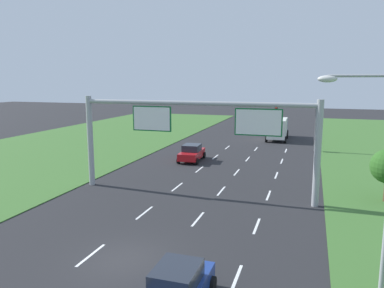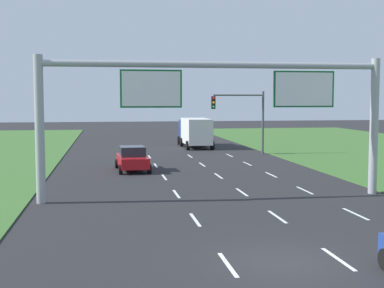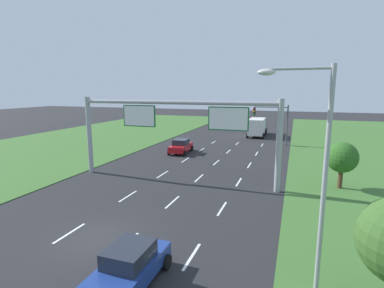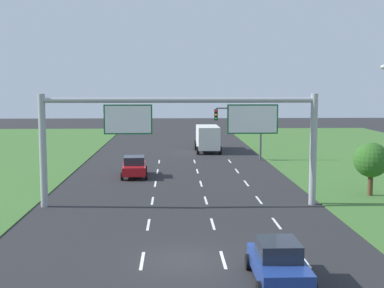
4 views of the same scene
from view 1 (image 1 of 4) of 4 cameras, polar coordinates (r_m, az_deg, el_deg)
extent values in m
plane|color=#262628|center=(18.32, -10.34, -17.05)|extent=(200.00, 200.00, 0.00)
cube|color=white|center=(19.14, -15.16, -16.01)|extent=(0.14, 2.40, 0.01)
cube|color=white|center=(23.97, -7.26, -10.35)|extent=(0.14, 2.40, 0.01)
cube|color=white|center=(29.23, -2.26, -6.54)|extent=(0.14, 2.40, 0.01)
cube|color=white|center=(34.73, 1.14, -3.89)|extent=(0.14, 2.40, 0.01)
cube|color=white|center=(40.38, 3.58, -1.97)|extent=(0.14, 2.40, 0.01)
cube|color=white|center=(46.12, 5.41, -0.51)|extent=(0.14, 2.40, 0.01)
cube|color=white|center=(17.64, -5.05, -18.03)|extent=(0.14, 2.40, 0.01)
cube|color=white|center=(22.78, 0.91, -11.36)|extent=(0.14, 2.40, 0.01)
cube|color=white|center=(28.27, 4.47, -7.14)|extent=(0.14, 2.40, 0.01)
cube|color=white|center=(33.93, 6.82, -4.29)|extent=(0.14, 2.40, 0.01)
cube|color=white|center=(39.69, 8.48, -2.26)|extent=(0.14, 2.40, 0.01)
cube|color=white|center=(45.51, 9.72, -0.75)|extent=(0.14, 2.40, 0.01)
cube|color=white|center=(16.74, 6.76, -19.70)|extent=(0.14, 2.40, 0.01)
cube|color=white|center=(22.10, 9.83, -12.20)|extent=(0.14, 2.40, 0.01)
cube|color=white|center=(27.72, 11.59, -7.66)|extent=(0.14, 2.40, 0.01)
cube|color=white|center=(33.47, 12.73, -4.66)|extent=(0.14, 2.40, 0.01)
cube|color=white|center=(39.30, 13.53, -2.55)|extent=(0.14, 2.40, 0.01)
cube|color=white|center=(45.17, 14.12, -0.98)|extent=(0.14, 2.40, 0.01)
cube|color=red|center=(38.29, -0.04, -1.57)|extent=(2.11, 4.45, 0.71)
cube|color=#232833|center=(38.19, -0.03, -0.56)|extent=(1.77, 2.07, 0.65)
cylinder|color=black|center=(40.14, -0.78, -1.56)|extent=(0.26, 0.65, 0.64)
cylinder|color=black|center=(39.69, 1.87, -1.69)|extent=(0.26, 0.65, 0.64)
cylinder|color=black|center=(37.08, -2.09, -2.52)|extent=(0.26, 0.65, 0.64)
cylinder|color=black|center=(36.60, 0.76, -2.68)|extent=(0.26, 0.65, 0.64)
cube|color=#232833|center=(14.21, -2.35, -19.37)|extent=(1.54, 1.94, 0.65)
cylinder|color=black|center=(16.16, -3.75, -19.51)|extent=(0.22, 0.64, 0.64)
cylinder|color=black|center=(15.65, 3.10, -20.57)|extent=(0.22, 0.64, 0.64)
cube|color=navy|center=(56.11, 13.18, 2.71)|extent=(2.22, 2.12, 2.20)
cube|color=silver|center=(52.30, 12.88, 2.39)|extent=(2.41, 5.29, 2.50)
cylinder|color=black|center=(56.84, 12.04, 1.72)|extent=(0.29, 0.90, 0.90)
cylinder|color=black|center=(56.68, 14.31, 1.61)|extent=(0.29, 0.90, 0.90)
cylinder|color=black|center=(54.58, 11.73, 1.41)|extent=(0.29, 0.90, 0.90)
cylinder|color=black|center=(54.40, 14.27, 1.28)|extent=(0.29, 0.90, 0.90)
cylinder|color=black|center=(50.57, 11.28, 0.77)|extent=(0.29, 0.90, 0.90)
cylinder|color=black|center=(50.38, 14.01, 0.63)|extent=(0.29, 0.90, 0.90)
cylinder|color=#9EA0A5|center=(30.13, -15.23, 0.43)|extent=(0.44, 0.44, 7.00)
cylinder|color=#9EA0A5|center=(25.35, 18.59, -1.46)|extent=(0.44, 0.44, 7.00)
cylinder|color=#9EA0A5|center=(26.17, 0.18, 6.24)|extent=(16.80, 0.32, 0.32)
cube|color=#0C5B28|center=(27.39, -6.13, 3.87)|extent=(2.98, 0.12, 1.83)
cube|color=white|center=(27.33, -6.19, 3.86)|extent=(2.82, 0.01, 1.67)
cube|color=#0C5B28|center=(25.28, 10.07, 3.29)|extent=(3.16, 0.12, 1.83)
cube|color=white|center=(25.22, 10.05, 3.27)|extent=(3.00, 0.01, 1.67)
cylinder|color=#47494F|center=(45.29, 18.32, 2.42)|extent=(0.20, 0.20, 5.60)
cylinder|color=#47494F|center=(45.09, 15.62, 5.66)|extent=(4.50, 0.14, 0.14)
cube|color=black|center=(45.28, 12.73, 4.97)|extent=(0.32, 0.36, 1.10)
sphere|color=red|center=(45.05, 12.72, 5.42)|extent=(0.22, 0.22, 0.22)
sphere|color=orange|center=(45.08, 12.70, 4.95)|extent=(0.22, 0.22, 0.22)
sphere|color=green|center=(45.11, 12.68, 4.48)|extent=(0.22, 0.22, 0.22)
cylinder|color=#9EA0A5|center=(13.66, 24.63, 9.44)|extent=(2.20, 0.10, 0.10)
ellipsoid|color=silver|center=(13.58, 19.94, 9.32)|extent=(0.64, 0.32, 0.24)
camera|label=2|loc=(13.59, -74.06, -11.40)|focal=50.00mm
camera|label=3|loc=(2.83, 49.97, -5.85)|focal=28.00mm
camera|label=4|loc=(11.58, -115.23, -7.81)|focal=50.00mm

